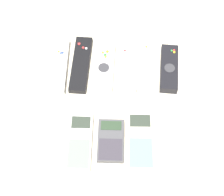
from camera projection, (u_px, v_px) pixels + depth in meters
The scene contains 10 objects.
ground_plane at pixel (112, 105), 1.04m from camera, with size 3.00×3.00×0.00m, color beige.
remote_0 at pixel (58, 67), 1.09m from camera, with size 0.05×0.18×0.02m.
remote_1 at pixel (81, 64), 1.09m from camera, with size 0.06×0.19×0.02m.
remote_2 at pixel (104, 67), 1.09m from camera, with size 0.06×0.17×0.02m.
remote_3 at pixel (127, 65), 1.09m from camera, with size 0.05×0.17×0.02m.
remote_4 at pixel (148, 68), 1.09m from camera, with size 0.04×0.17×0.02m.
remote_5 at pixel (169, 69), 1.08m from camera, with size 0.06×0.16×0.03m.
calculator_0 at pixel (80, 142), 0.98m from camera, with size 0.06×0.15×0.02m.
calculator_1 at pixel (110, 141), 0.98m from camera, with size 0.07×0.12×0.02m.
calculator_2 at pixel (140, 140), 0.98m from camera, with size 0.07×0.16×0.01m.
Camera 1 is at (0.01, -0.48, 0.92)m, focal length 60.00 mm.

